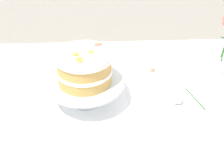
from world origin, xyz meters
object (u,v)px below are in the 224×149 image
Objects in this scene: dining_table at (129,121)px; cake_stand at (85,85)px; fallen_rose at (178,99)px; layer_cake at (84,67)px.

cake_stand reaches higher than dining_table.
fallen_rose is (0.19, -0.01, 0.11)m from dining_table.
layer_cake is 1.52× the size of fallen_rose.
cake_stand is 2.12× the size of fallen_rose.
fallen_rose is (0.36, -0.02, -0.06)m from cake_stand.
dining_table is 0.30m from layer_cake.
layer_cake is at bearing 176.63° from fallen_rose.
cake_stand reaches higher than fallen_rose.
cake_stand is at bearing -160.10° from layer_cake.
layer_cake is at bearing 174.91° from dining_table.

